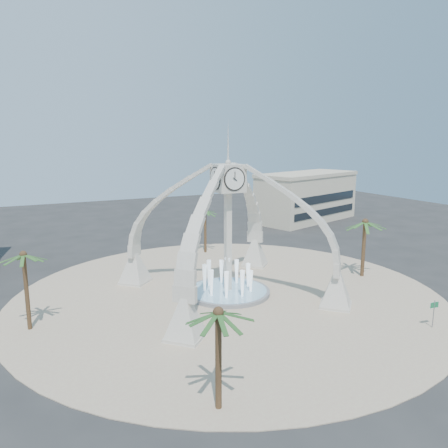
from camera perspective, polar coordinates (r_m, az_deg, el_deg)
name	(u,v)px	position (r m, az deg, el deg)	size (l,w,h in m)	color
ground	(228,294)	(42.13, 0.50, -9.12)	(140.00, 140.00, 0.00)	#282828
plaza	(228,294)	(42.12, 0.50, -9.08)	(40.00, 40.00, 0.06)	tan
clock_tower	(228,227)	(40.35, 0.52, -0.43)	(17.94, 17.94, 16.30)	beige
fountain	(228,291)	(42.03, 0.50, -8.75)	(8.00, 8.00, 3.62)	gray
building_ne	(307,197)	(79.98, 10.76, 3.54)	(21.87, 14.17, 8.60)	beige
palm_east	(365,223)	(48.14, 17.96, 0.18)	(4.47, 4.47, 6.77)	brown
palm_west	(23,256)	(36.07, -24.73, -3.80)	(4.45, 4.45, 6.67)	brown
palm_north	(205,211)	(55.72, -2.49, 1.70)	(4.48, 4.48, 6.22)	brown
palm_south	(218,314)	(23.36, -0.75, -11.65)	(4.89, 4.89, 6.31)	brown
street_sign	(434,308)	(38.07, 25.74, -9.90)	(0.83, 0.14, 2.28)	slate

